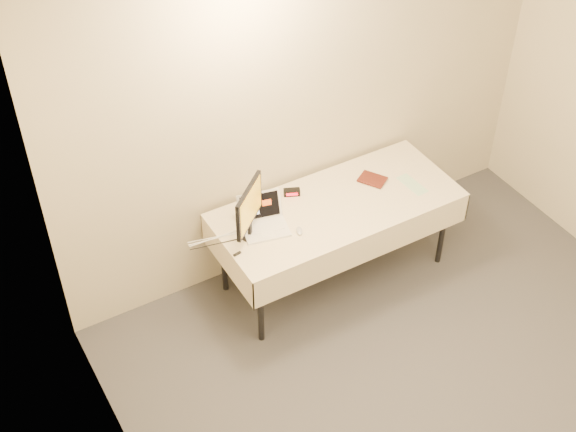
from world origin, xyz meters
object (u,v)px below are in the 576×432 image
monitor (249,208)px  book (369,176)px  laptop (263,220)px  table (337,211)px

monitor → book: (1.04, 0.04, -0.15)m
laptop → monitor: monitor is taller
laptop → table: bearing=5.8°
laptop → monitor: 0.24m
laptop → book: (0.91, -0.01, 0.05)m
table → monitor: 0.79m
table → book: book is taller
table → book: (0.32, 0.06, 0.16)m
laptop → book: size_ratio=1.89×
table → laptop: (-0.59, 0.07, 0.11)m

